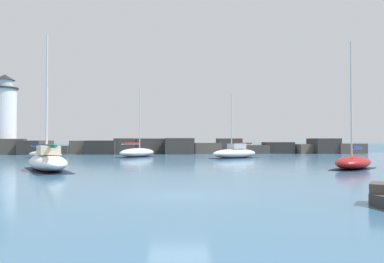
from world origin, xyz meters
name	(u,v)px	position (x,y,z in m)	size (l,w,h in m)	color
ground_plane	(179,196)	(0.00, 0.00, 0.00)	(600.00, 600.00, 0.00)	#3D6B8E
open_sea_beyond	(164,147)	(0.00, 104.88, 0.00)	(400.00, 116.00, 0.01)	#2D5B7F
breakwater_jetty	(167,147)	(0.08, 44.97, 1.05)	(62.11, 6.50, 2.50)	#4C443D
lighthouse	(4,120)	(-25.11, 44.86, 5.33)	(4.68, 4.68, 12.44)	gray
foreground_rocks	(219,196)	(1.23, -2.68, 0.38)	(18.34, 4.34, 0.93)	#423D38
sailboat_moored_0	(47,161)	(-9.14, 13.14, 0.69)	(5.66, 8.53, 10.27)	white
sailboat_moored_1	(45,154)	(-14.97, 31.74, 0.50)	(5.88, 5.20, 8.66)	white
sailboat_moored_2	(235,153)	(8.27, 30.14, 0.66)	(7.01, 5.60, 7.77)	white
sailboat_moored_3	(353,162)	(14.09, 12.57, 0.55)	(5.34, 5.54, 9.85)	maroon
sailboat_moored_4	(137,152)	(-3.89, 33.72, 0.61)	(5.54, 6.22, 8.85)	silver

